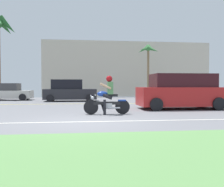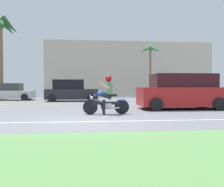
{
  "view_description": "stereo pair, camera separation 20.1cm",
  "coord_description": "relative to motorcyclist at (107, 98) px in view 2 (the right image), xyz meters",
  "views": [
    {
      "loc": [
        -0.09,
        -8.38,
        1.23
      ],
      "look_at": [
        1.44,
        4.09,
        0.83
      ],
      "focal_mm": 40.12,
      "sensor_mm": 36.0,
      "label": 1
    },
    {
      "loc": [
        0.1,
        -8.4,
        1.23
      ],
      "look_at": [
        1.44,
        4.09,
        0.83
      ],
      "focal_mm": 40.12,
      "sensor_mm": 36.0,
      "label": 2
    }
  ],
  "objects": [
    {
      "name": "grass_median",
      "position": [
        -1.0,
        -6.33,
        -0.67
      ],
      "size": [
        56.0,
        3.8,
        0.06
      ],
      "primitive_type": "cube",
      "color": "#5B8C4C",
      "rests_on": "ground"
    },
    {
      "name": "building_far",
      "position": [
        4.13,
        18.77,
        2.37
      ],
      "size": [
        18.9,
        4.0,
        6.14
      ],
      "primitive_type": "cube",
      "color": "beige",
      "rests_on": "ground"
    },
    {
      "name": "ground",
      "position": [
        -1.0,
        0.77,
        -0.72
      ],
      "size": [
        56.0,
        30.0,
        0.04
      ],
      "primitive_type": "cube",
      "color": "slate"
    },
    {
      "name": "motorcyclist",
      "position": [
        0.0,
        0.0,
        0.0
      ],
      "size": [
        1.98,
        0.65,
        1.65
      ],
      "color": "black",
      "rests_on": "ground"
    },
    {
      "name": "palm_tree_0",
      "position": [
        5.66,
        14.24,
        3.79
      ],
      "size": [
        2.2,
        2.15,
        5.42
      ],
      "color": "brown",
      "rests_on": "ground"
    },
    {
      "name": "parked_car_0",
      "position": [
        -7.26,
        11.28,
        -0.03
      ],
      "size": [
        3.91,
        1.94,
        1.42
      ],
      "color": "beige",
      "rests_on": "ground"
    },
    {
      "name": "lane_line_near",
      "position": [
        -1.0,
        -2.12,
        -0.7
      ],
      "size": [
        50.4,
        0.12,
        0.01
      ],
      "primitive_type": "cube",
      "color": "silver",
      "rests_on": "ground"
    },
    {
      "name": "parked_car_1",
      "position": [
        -2.03,
        9.36,
        0.08
      ],
      "size": [
        4.08,
        1.97,
        1.69
      ],
      "color": "#232328",
      "rests_on": "ground"
    },
    {
      "name": "lane_line_far",
      "position": [
        -1.0,
        6.26,
        -0.7
      ],
      "size": [
        50.4,
        0.12,
        0.01
      ],
      "primitive_type": "cube",
      "color": "yellow",
      "rests_on": "ground"
    },
    {
      "name": "suv_nearby",
      "position": [
        4.13,
        2.04,
        0.2
      ],
      "size": [
        4.63,
        2.18,
        1.84
      ],
      "color": "#AD1E1E",
      "rests_on": "ground"
    },
    {
      "name": "palm_tree_1",
      "position": [
        -8.44,
        12.94,
        5.44
      ],
      "size": [
        3.36,
        3.45,
        7.51
      ],
      "color": "brown",
      "rests_on": "ground"
    }
  ]
}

